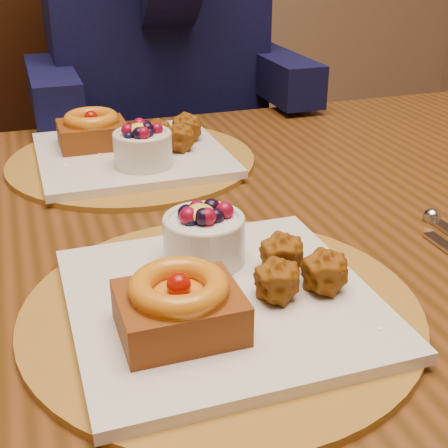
{
  "coord_description": "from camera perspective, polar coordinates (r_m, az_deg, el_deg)",
  "views": [
    {
      "loc": [
        -0.25,
        -0.63,
        1.09
      ],
      "look_at": [
        -0.07,
        -0.11,
        0.82
      ],
      "focal_mm": 50.0,
      "sensor_mm": 36.0,
      "label": 1
    }
  ],
  "objects": [
    {
      "name": "place_setting_far",
      "position": [
        0.97,
        -8.57,
        6.73
      ],
      "size": [
        0.38,
        0.38,
        0.08
      ],
      "color": "brown",
      "rests_on": "dining_table"
    },
    {
      "name": "dining_table",
      "position": [
        0.82,
        -5.1,
        -4.49
      ],
      "size": [
        1.6,
        0.9,
        0.76
      ],
      "color": "#3B220A",
      "rests_on": "ground"
    },
    {
      "name": "chair_far",
      "position": [
        1.65,
        -11.78,
        4.82
      ],
      "size": [
        0.51,
        0.51,
        0.93
      ],
      "rotation": [
        0.0,
        0.0,
        0.14
      ],
      "color": "black",
      "rests_on": "ground"
    },
    {
      "name": "diner",
      "position": [
        1.37,
        -6.41,
        19.24
      ],
      "size": [
        0.54,
        0.51,
        0.88
      ],
      "rotation": [
        0.0,
        0.0,
        0.24
      ],
      "color": "black",
      "rests_on": "ground"
    },
    {
      "name": "place_setting_near",
      "position": [
        0.59,
        -0.57,
        -6.13
      ],
      "size": [
        0.38,
        0.38,
        0.08
      ],
      "color": "brown",
      "rests_on": "dining_table"
    }
  ]
}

